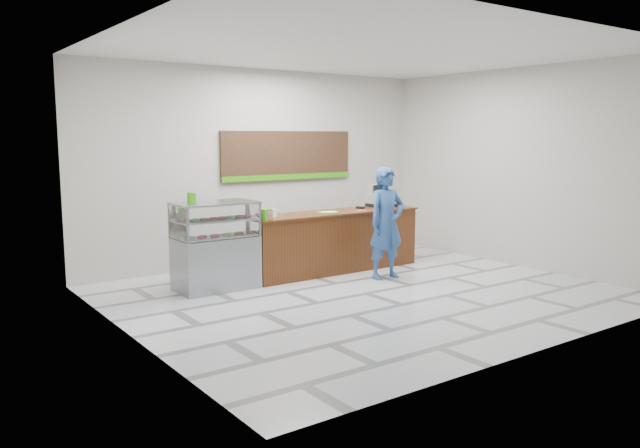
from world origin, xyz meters
TOP-DOWN VIEW (x-y plane):
  - floor at (0.00, 0.00)m, footprint 7.00×7.00m
  - back_wall at (0.00, 3.00)m, footprint 7.00×0.00m
  - ceiling at (0.00, 0.00)m, footprint 7.00×7.00m
  - sales_counter at (0.55, 1.55)m, footprint 3.26×0.76m
  - display_case at (-1.67, 1.55)m, footprint 1.22×0.72m
  - menu_board at (0.55, 2.96)m, footprint 2.80×0.06m
  - cash_register at (1.71, 1.65)m, footprint 0.44×0.46m
  - card_terminal at (1.19, 1.62)m, footprint 0.12×0.16m
  - serving_tray at (0.36, 1.45)m, footprint 0.40×0.35m
  - napkin_box at (-0.72, 1.53)m, footprint 0.18×0.18m
  - straw_cup at (-0.95, 1.57)m, footprint 0.07×0.07m
  - promo_box at (-0.95, 1.28)m, footprint 0.23×0.19m
  - donut_decal at (1.04, 1.39)m, footprint 0.17×0.17m
  - green_cup_left at (-1.95, 1.68)m, footprint 0.09×0.09m
  - green_cup_right at (-2.00, 1.68)m, footprint 0.10×0.10m
  - customer at (0.92, 0.61)m, footprint 0.69×0.48m

SIDE VIEW (x-z plane):
  - floor at x=0.00m, z-range 0.00..0.00m
  - sales_counter at x=0.55m, z-range 0.00..1.03m
  - display_case at x=-1.67m, z-range 0.01..1.34m
  - customer at x=0.92m, z-range 0.00..1.82m
  - donut_decal at x=1.04m, z-range 1.03..1.03m
  - serving_tray at x=0.36m, z-range 1.03..1.05m
  - card_terminal at x=1.19m, z-range 1.03..1.07m
  - straw_cup at x=-0.95m, z-range 1.03..1.14m
  - napkin_box at x=-0.72m, z-range 1.03..1.16m
  - promo_box at x=-0.95m, z-range 1.03..1.20m
  - cash_register at x=1.71m, z-range 0.98..1.38m
  - green_cup_left at x=-1.95m, z-range 1.33..1.47m
  - green_cup_right at x=-2.00m, z-range 1.33..1.48m
  - back_wall at x=0.00m, z-range -1.75..5.25m
  - menu_board at x=0.55m, z-range 1.48..2.38m
  - ceiling at x=0.00m, z-range 3.50..3.50m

